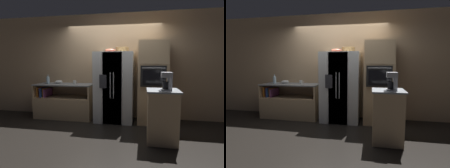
% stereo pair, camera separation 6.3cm
% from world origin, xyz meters
% --- Properties ---
extents(ground_plane, '(20.00, 20.00, 0.00)m').
position_xyz_m(ground_plane, '(0.00, 0.00, 0.00)').
color(ground_plane, black).
extents(wall_back, '(12.00, 0.06, 2.80)m').
position_xyz_m(wall_back, '(0.00, 0.42, 1.40)').
color(wall_back, tan).
rests_on(wall_back, ground_plane).
extents(counter_left, '(1.56, 0.63, 0.93)m').
position_xyz_m(counter_left, '(-1.30, 0.07, 0.34)').
color(counter_left, tan).
rests_on(counter_left, ground_plane).
extents(refrigerator, '(0.96, 0.74, 1.76)m').
position_xyz_m(refrigerator, '(0.09, 0.03, 0.88)').
color(refrigerator, silver).
rests_on(refrigerator, ground_plane).
extents(wall_oven, '(0.70, 0.71, 2.03)m').
position_xyz_m(wall_oven, '(1.04, 0.06, 1.02)').
color(wall_oven, tan).
rests_on(wall_oven, ground_plane).
extents(island_counter, '(0.59, 0.60, 0.99)m').
position_xyz_m(island_counter, '(1.18, -1.01, 0.50)').
color(island_counter, tan).
rests_on(island_counter, ground_plane).
extents(wicker_basket, '(0.35, 0.35, 0.13)m').
position_xyz_m(wicker_basket, '(0.27, 0.13, 1.83)').
color(wicker_basket, tan).
rests_on(wicker_basket, refrigerator).
extents(fruit_bowl, '(0.26, 0.26, 0.08)m').
position_xyz_m(fruit_bowl, '(-0.01, 0.00, 1.80)').
color(fruit_bowl, '#DB664C').
rests_on(fruit_bowl, refrigerator).
extents(bottle_tall, '(0.08, 0.08, 0.25)m').
position_xyz_m(bottle_tall, '(-1.75, 0.05, 1.04)').
color(bottle_tall, silver).
rests_on(bottle_tall, counter_left).
extents(mug, '(0.12, 0.08, 0.10)m').
position_xyz_m(mug, '(-1.00, 0.09, 0.98)').
color(mug, silver).
rests_on(mug, counter_left).
extents(mixing_bowl, '(0.20, 0.20, 0.08)m').
position_xyz_m(mixing_bowl, '(-1.51, 0.18, 0.97)').
color(mixing_bowl, white).
rests_on(mixing_bowl, counter_left).
extents(coffee_maker, '(0.18, 0.22, 0.33)m').
position_xyz_m(coffee_maker, '(1.25, -1.07, 1.17)').
color(coffee_maker, '#B2B2B7').
rests_on(coffee_maker, island_counter).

